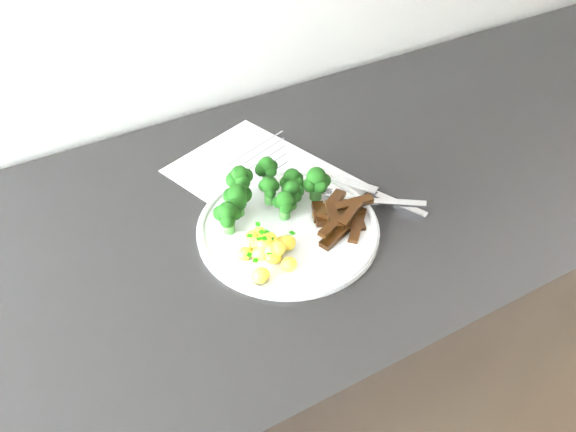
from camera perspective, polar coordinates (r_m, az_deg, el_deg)
counter at (r=1.27m, az=0.88°, el=-14.94°), size 2.48×0.62×0.93m
recipe_paper at (r=0.96m, az=-2.34°, el=3.62°), size 0.28×0.34×0.00m
plate at (r=0.86m, az=-0.00°, el=-1.11°), size 0.27×0.27×0.02m
broccoli at (r=0.87m, az=-1.87°, el=2.65°), size 0.19×0.11×0.06m
potatoes at (r=0.81m, az=-1.91°, el=-3.31°), size 0.08×0.09×0.04m
beef_strips at (r=0.86m, az=4.97°, el=-0.13°), size 0.11×0.10×0.03m
fork at (r=0.90m, az=7.71°, el=1.65°), size 0.15×0.13×0.02m
knife at (r=0.92m, az=9.13°, el=1.71°), size 0.11×0.18×0.02m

